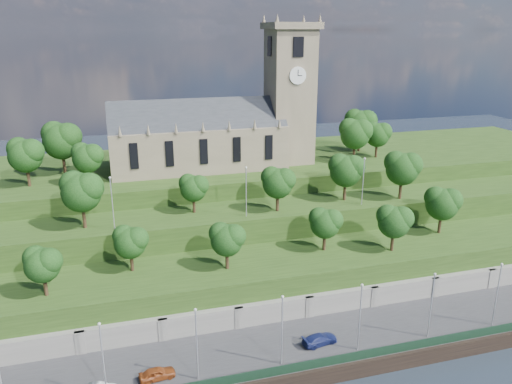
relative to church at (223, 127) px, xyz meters
name	(u,v)px	position (x,y,z in m)	size (l,w,h in m)	color
promenade	(287,351)	(-0.79, -39.98, -21.52)	(160.00, 12.00, 2.00)	#2D2D30
quay_wall	(304,380)	(-0.79, -46.03, -21.42)	(160.00, 0.50, 2.20)	black
fence	(303,366)	(-0.79, -45.38, -19.92)	(160.00, 0.10, 1.20)	#15311F
retaining_wall	(273,316)	(-0.79, -34.01, -20.02)	(160.00, 2.10, 5.00)	slate
embankment_lower	(261,285)	(-0.79, -27.98, -18.52)	(160.00, 12.00, 8.00)	#233D14
embankment_upper	(242,244)	(-0.79, -16.98, -16.52)	(160.00, 10.00, 12.00)	#233D14
hilltop	(216,197)	(-0.79, 4.02, -15.02)	(160.00, 32.00, 15.00)	#233D14
church	(223,127)	(0.00, 0.00, 0.00)	(38.60, 12.35, 27.60)	#6F634E
trees_lower	(295,226)	(4.43, -27.88, -9.73)	(65.42, 9.04, 7.85)	black
trees_upper	(270,177)	(3.78, -17.96, -5.09)	(58.28, 7.93, 8.62)	black
trees_hilltop	(221,137)	(-0.64, -0.85, -1.68)	(71.26, 15.44, 9.59)	black
lamp_posts_promenade	(282,326)	(-2.79, -43.48, -15.31)	(60.36, 0.36, 9.17)	#B2B2B7
lamp_posts_upper	(246,188)	(-0.79, -19.98, -5.86)	(40.36, 0.36, 8.10)	#B2B2B7
car_left	(157,374)	(-17.26, -42.18, -19.82)	(1.66, 4.12, 1.40)	brown
car_right	(320,339)	(3.15, -41.09, -19.84)	(1.90, 4.68, 1.36)	navy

